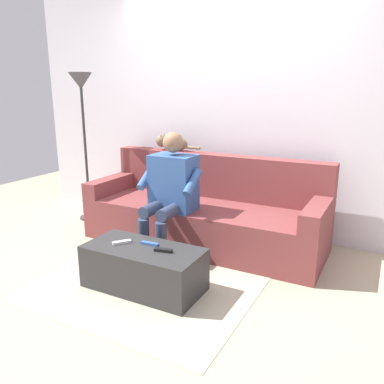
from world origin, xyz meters
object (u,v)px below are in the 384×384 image
(coffee_table, at_px, (144,268))
(remote_black, at_px, (163,250))
(couch, at_px, (206,214))
(person_solo_seated, at_px, (170,188))
(floor_lamp, at_px, (82,100))
(cat_on_backrest, at_px, (172,143))
(remote_blue, at_px, (150,244))
(remote_white, at_px, (122,242))

(coffee_table, height_order, remote_black, remote_black)
(coffee_table, bearing_deg, remote_black, -177.38)
(couch, bearing_deg, person_solo_seated, 67.09)
(remote_black, distance_m, floor_lamp, 2.30)
(coffee_table, xyz_separation_m, floor_lamp, (1.56, -1.11, 1.22))
(coffee_table, distance_m, cat_on_backrest, 1.66)
(remote_black, relative_size, remote_blue, 0.96)
(coffee_table, bearing_deg, remote_blue, -100.61)
(cat_on_backrest, bearing_deg, coffee_table, 111.97)
(remote_black, distance_m, remote_white, 0.37)
(person_solo_seated, distance_m, floor_lamp, 1.63)
(remote_white, bearing_deg, couch, -152.07)
(remote_black, distance_m, remote_blue, 0.17)
(person_solo_seated, distance_m, remote_white, 0.76)
(couch, xyz_separation_m, person_solo_seated, (0.17, 0.40, 0.34))
(couch, height_order, person_solo_seated, person_solo_seated)
(cat_on_backrest, xyz_separation_m, floor_lamp, (1.01, 0.26, 0.45))
(couch, relative_size, remote_blue, 16.47)
(couch, height_order, coffee_table, couch)
(couch, distance_m, floor_lamp, 1.90)
(remote_blue, bearing_deg, floor_lamp, 142.39)
(remote_white, bearing_deg, floor_lamp, -91.34)
(cat_on_backrest, relative_size, floor_lamp, 0.32)
(couch, height_order, remote_black, couch)
(couch, height_order, cat_on_backrest, cat_on_backrest)
(remote_blue, relative_size, remote_white, 1.00)
(remote_blue, bearing_deg, remote_black, -25.40)
(coffee_table, relative_size, remote_white, 6.40)
(couch, xyz_separation_m, floor_lamp, (1.56, -0.02, 1.10))
(remote_blue, bearing_deg, cat_on_backrest, 109.36)
(coffee_table, distance_m, remote_blue, 0.19)
(person_solo_seated, relative_size, cat_on_backrest, 2.13)
(person_solo_seated, height_order, floor_lamp, floor_lamp)
(couch, bearing_deg, remote_white, 79.91)
(cat_on_backrest, xyz_separation_m, remote_blue, (-0.56, 1.29, -0.60))
(person_solo_seated, xyz_separation_m, floor_lamp, (1.39, -0.41, 0.76))
(person_solo_seated, distance_m, remote_blue, 0.71)
(couch, distance_m, cat_on_backrest, 0.89)
(remote_black, bearing_deg, person_solo_seated, -75.23)
(couch, relative_size, coffee_table, 2.57)
(person_solo_seated, bearing_deg, remote_blue, 106.24)
(cat_on_backrest, height_order, remote_blue, cat_on_backrest)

